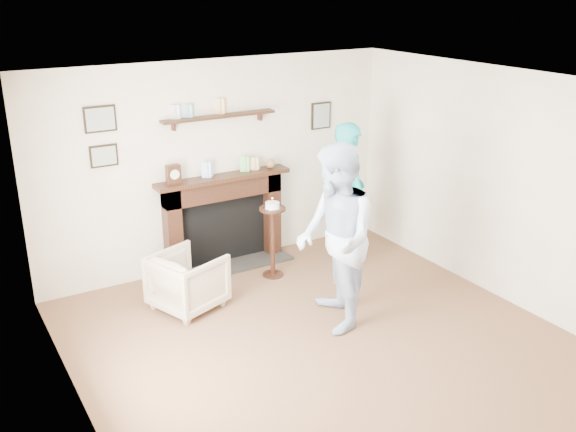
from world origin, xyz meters
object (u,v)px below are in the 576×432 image
object	(u,v)px
pedestal_table	(273,228)
armchair	(189,307)
woman	(345,261)
man	(333,324)

from	to	relation	value
pedestal_table	armchair	bearing A→B (deg)	-169.03
woman	pedestal_table	xyz separation A→B (m)	(-0.99, 0.11, 0.61)
armchair	pedestal_table	distance (m)	1.34
man	pedestal_table	world-z (taller)	pedestal_table
man	woman	xyz separation A→B (m)	(1.03, 1.22, 0.00)
armchair	woman	bearing A→B (deg)	-107.11
man	pedestal_table	distance (m)	1.46
armchair	man	size ratio (longest dim) A/B	0.36
man	woman	world-z (taller)	man
pedestal_table	woman	bearing A→B (deg)	-6.06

